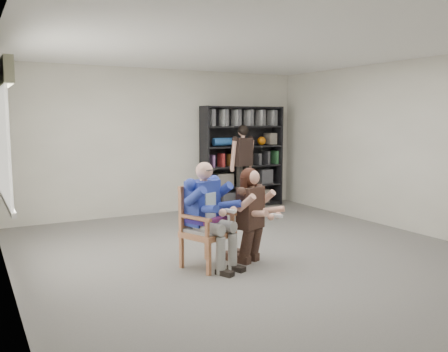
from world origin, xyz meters
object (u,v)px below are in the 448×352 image
armchair (208,227)px  bookshelf (242,157)px  seated_man (208,215)px  kneeling_woman (252,216)px  standing_man (243,168)px

armchair → bookshelf: size_ratio=0.49×
armchair → bookshelf: bearing=31.6°
armchair → seated_man: bearing=68.4°
armchair → kneeling_woman: size_ratio=0.84×
kneeling_woman → bookshelf: bookshelf is taller
armchair → seated_man: seated_man is taller
seated_man → bookshelf: bearing=31.6°
armchair → standing_man: (2.34, 3.06, 0.35)m
bookshelf → armchair: bearing=-126.8°
standing_man → armchair: bearing=-138.0°
armchair → standing_man: standing_man is taller
seated_man → bookshelf: size_ratio=0.64×
kneeling_woman → armchair: bearing=146.7°
seated_man → bookshelf: 4.15m
standing_man → bookshelf: bearing=50.5°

